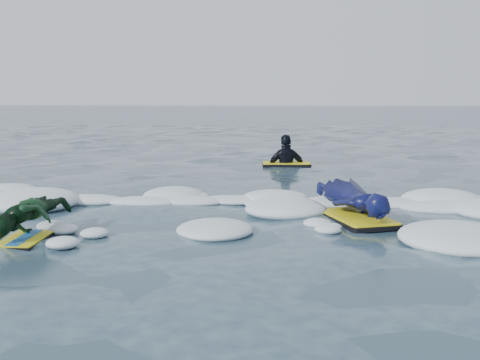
# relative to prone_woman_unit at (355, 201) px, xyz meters

# --- Properties ---
(ground) EXTENTS (120.00, 120.00, 0.00)m
(ground) POSITION_rel_prone_woman_unit_xyz_m (-2.54, -0.70, -0.23)
(ground) COLOR #1B3040
(ground) RESTS_ON ground
(foam_band) EXTENTS (12.00, 3.10, 0.30)m
(foam_band) POSITION_rel_prone_woman_unit_xyz_m (-2.54, 0.34, -0.23)
(foam_band) COLOR silver
(foam_band) RESTS_ON ground
(prone_woman_unit) EXTENTS (1.03, 1.79, 0.44)m
(prone_woman_unit) POSITION_rel_prone_woman_unit_xyz_m (0.00, 0.00, 0.00)
(prone_woman_unit) COLOR black
(prone_woman_unit) RESTS_ON ground
(prone_child_unit) EXTENTS (0.75, 1.20, 0.43)m
(prone_child_unit) POSITION_rel_prone_woman_unit_xyz_m (-3.58, -1.28, -0.01)
(prone_child_unit) COLOR black
(prone_child_unit) RESTS_ON ground
(waiting_rider_unit) EXTENTS (1.04, 0.61, 1.52)m
(waiting_rider_unit) POSITION_rel_prone_woman_unit_xyz_m (-0.79, 5.28, -0.31)
(waiting_rider_unit) COLOR black
(waiting_rider_unit) RESTS_ON ground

